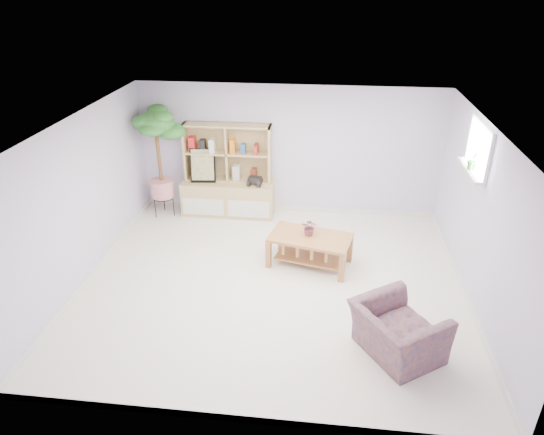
# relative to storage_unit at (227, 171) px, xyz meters

# --- Properties ---
(floor) EXTENTS (5.50, 5.00, 0.01)m
(floor) POSITION_rel_storage_unit_xyz_m (1.10, -2.24, -0.85)
(floor) COLOR silver
(floor) RESTS_ON ground
(ceiling) EXTENTS (5.50, 5.00, 0.01)m
(ceiling) POSITION_rel_storage_unit_xyz_m (1.10, -2.24, 1.55)
(ceiling) COLOR silver
(ceiling) RESTS_ON walls
(walls) EXTENTS (5.51, 5.01, 2.40)m
(walls) POSITION_rel_storage_unit_xyz_m (1.10, -2.24, 0.35)
(walls) COLOR silver
(walls) RESTS_ON floor
(baseboard) EXTENTS (5.50, 5.00, 0.10)m
(baseboard) POSITION_rel_storage_unit_xyz_m (1.10, -2.24, -0.80)
(baseboard) COLOR silver
(baseboard) RESTS_ON floor
(window) EXTENTS (0.10, 0.98, 0.68)m
(window) POSITION_rel_storage_unit_xyz_m (3.83, -1.64, 1.15)
(window) COLOR silver
(window) RESTS_ON walls
(window_sill) EXTENTS (0.14, 1.00, 0.04)m
(window_sill) POSITION_rel_storage_unit_xyz_m (3.77, -1.64, 0.83)
(window_sill) COLOR silver
(window_sill) RESTS_ON walls
(storage_unit) EXTENTS (1.70, 0.58, 1.70)m
(storage_unit) POSITION_rel_storage_unit_xyz_m (0.00, 0.00, 0.00)
(storage_unit) COLOR tan
(storage_unit) RESTS_ON floor
(poster) EXTENTS (0.47, 0.15, 0.64)m
(poster) POSITION_rel_storage_unit_xyz_m (-0.44, -0.03, 0.11)
(poster) COLOR yellow
(poster) RESTS_ON storage_unit
(toy_truck) EXTENTS (0.36, 0.27, 0.18)m
(toy_truck) POSITION_rel_storage_unit_xyz_m (0.52, -0.09, -0.12)
(toy_truck) COLOR black
(toy_truck) RESTS_ON storage_unit
(coffee_table) EXTENTS (1.35, 0.93, 0.50)m
(coffee_table) POSITION_rel_storage_unit_xyz_m (1.61, -1.64, -0.60)
(coffee_table) COLOR #925E33
(coffee_table) RESTS_ON floor
(table_plant) EXTENTS (0.27, 0.24, 0.27)m
(table_plant) POSITION_rel_storage_unit_xyz_m (1.59, -1.60, -0.22)
(table_plant) COLOR #1D5B2B
(table_plant) RESTS_ON coffee_table
(floor_tree) EXTENTS (0.88, 0.88, 2.05)m
(floor_tree) POSITION_rel_storage_unit_xyz_m (-1.20, -0.19, 0.17)
(floor_tree) COLOR #2B6D2A
(floor_tree) RESTS_ON floor
(armchair) EXTENTS (1.25, 1.28, 0.72)m
(armchair) POSITION_rel_storage_unit_xyz_m (2.73, -3.51, -0.49)
(armchair) COLOR navy
(armchair) RESTS_ON floor
(sill_plant) EXTENTS (0.16, 0.14, 0.26)m
(sill_plant) POSITION_rel_storage_unit_xyz_m (3.77, -1.65, 0.98)
(sill_plant) COLOR #2B6D2A
(sill_plant) RESTS_ON window_sill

